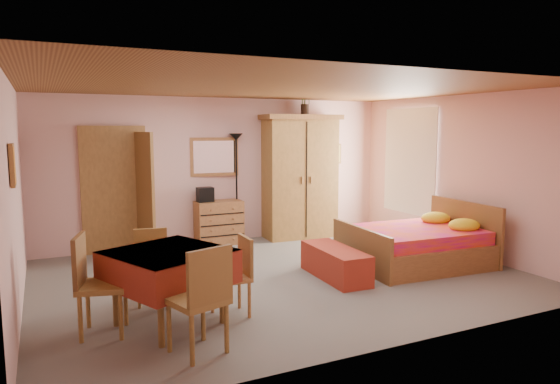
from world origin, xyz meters
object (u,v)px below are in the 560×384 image
stereo (205,195)px  chest_of_drawers (219,223)px  chair_west (103,285)px  floor_lamp (237,188)px  bench (335,263)px  chair_east (230,277)px  bed (415,235)px  dining_table (169,288)px  chair_north (152,267)px  wall_mirror (214,157)px  chair_south (197,299)px  wardrobe (299,177)px  sunflower_vase (305,100)px

stereo → chest_of_drawers: bearing=-4.2°
chair_west → floor_lamp: bearing=156.6°
bench → chair_east: chair_east is taller
stereo → bed: size_ratio=0.14×
dining_table → bench: bearing=15.1°
chair_north → chair_west: chair_west is taller
wall_mirror → chair_north: (-1.69, -2.75, -1.12)m
bench → chest_of_drawers: bearing=106.7°
chair_south → chair_east: chair_south is taller
stereo → chair_north: stereo is taller
chest_of_drawers → chair_west: bearing=-124.7°
wardrobe → chair_north: size_ratio=2.68×
bench → bed: bearing=2.4°
floor_lamp → bench: (0.41, -2.73, -0.77)m
bench → chair_south: bearing=-148.8°
sunflower_vase → bench: bearing=-109.6°
chest_of_drawers → bench: 2.76m
chest_of_drawers → wall_mirror: wall_mirror is taller
sunflower_vase → dining_table: bearing=-135.6°
dining_table → wall_mirror: bearing=64.6°
chair_south → chair_north: size_ratio=1.19×
floor_lamp → chair_west: floor_lamp is taller
bench → chair_east: bearing=-158.8°
chest_of_drawers → floor_lamp: 0.71m
dining_table → chair_south: size_ratio=1.06×
floor_lamp → stereo: bearing=-172.5°
dining_table → chair_north: 0.76m
sunflower_vase → dining_table: (-3.41, -3.33, -2.19)m
stereo → floor_lamp: size_ratio=0.14×
chair_south → chair_north: chair_south is taller
sunflower_vase → bed: size_ratio=0.28×
wall_mirror → wardrobe: 1.65m
wall_mirror → chest_of_drawers: bearing=-85.5°
chest_of_drawers → stereo: size_ratio=3.00×
chair_south → chair_north: bearing=76.2°
bed → floor_lamp: bearing=128.4°
stereo → sunflower_vase: (1.99, 0.02, 1.68)m
chair_west → stereo: bearing=163.0°
sunflower_vase → floor_lamp: bearing=177.3°
stereo → sunflower_vase: 2.60m
sunflower_vase → bed: 3.40m
chest_of_drawers → wall_mirror: (-0.00, 0.21, 1.16)m
sunflower_vase → chair_south: (-3.33, -4.11, -2.08)m
wall_mirror → chair_east: wall_mirror is taller
bench → wall_mirror: bearing=105.6°
chest_of_drawers → floor_lamp: size_ratio=0.42×
sunflower_vase → dining_table: 5.24m
bed → dining_table: 3.97m
chair_east → sunflower_vase: bearing=-38.0°
bed → bench: (-1.44, -0.06, -0.25)m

